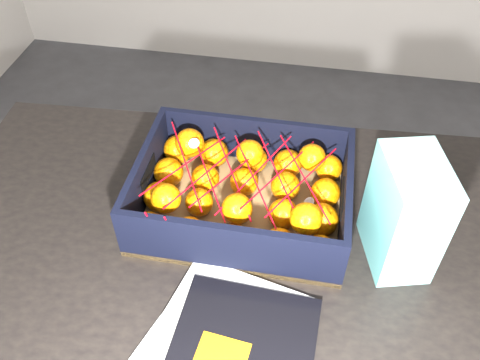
% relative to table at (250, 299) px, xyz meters
% --- Properties ---
extents(table, '(1.24, 0.87, 0.75)m').
position_rel_table_xyz_m(table, '(0.00, 0.00, 0.00)').
color(table, black).
rests_on(table, ground).
extents(magazine_stack, '(0.29, 0.34, 0.02)m').
position_rel_table_xyz_m(magazine_stack, '(-0.01, -0.17, 0.11)').
color(magazine_stack, silver).
rests_on(magazine_stack, table).
extents(produce_crate, '(0.38, 0.28, 0.11)m').
position_rel_table_xyz_m(produce_crate, '(-0.04, 0.13, 0.13)').
color(produce_crate, olive).
rests_on(produce_crate, table).
extents(clementine_heap, '(0.36, 0.26, 0.10)m').
position_rel_table_xyz_m(clementine_heap, '(-0.04, 0.13, 0.15)').
color(clementine_heap, orange).
rests_on(clementine_heap, produce_crate).
extents(mesh_net, '(0.32, 0.25, 0.09)m').
position_rel_table_xyz_m(mesh_net, '(-0.05, 0.12, 0.20)').
color(mesh_net, red).
rests_on(mesh_net, clementine_heap).
extents(retail_carton, '(0.12, 0.16, 0.21)m').
position_rel_table_xyz_m(retail_carton, '(0.24, 0.08, 0.20)').
color(retail_carton, silver).
rests_on(retail_carton, table).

